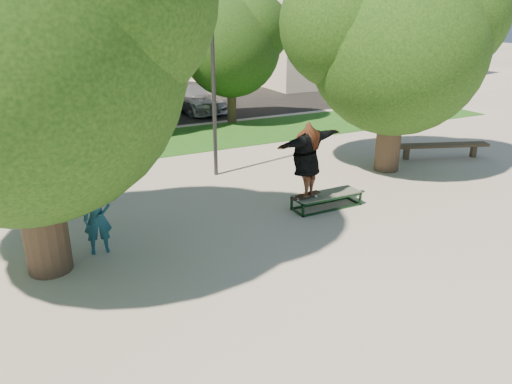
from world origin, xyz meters
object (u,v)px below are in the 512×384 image
tree_left (7,36)px  bystander (97,218)px  lamppost (213,70)px  car_grey (148,95)px  grind_box (326,200)px  tree_right (394,35)px  bench (441,146)px  car_silver_b (191,97)px  car_dark (5,112)px

tree_left → bystander: size_ratio=4.55×
lamppost → bystander: bearing=-138.7°
tree_left → car_grey: (6.41, 15.41, -3.75)m
lamppost → grind_box: size_ratio=3.39×
tree_right → bystander: tree_right is taller
bystander → bench: bystander is taller
bystander → lamppost: bearing=46.2°
bench → car_silver_b: car_silver_b is taller
tree_left → grind_box: (6.79, 0.14, -4.23)m
tree_left → tree_right: 10.41m
tree_right → car_silver_b: tree_right is taller
lamppost → car_silver_b: size_ratio=1.32×
car_dark → car_silver_b: car_dark is taller
tree_right → car_grey: bearing=105.8°
car_silver_b → car_dark: bearing=170.4°
bystander → car_dark: bystander is taller
grind_box → car_silver_b: size_ratio=0.39×
tree_right → grind_box: size_ratio=3.62×
tree_right → bystander: size_ratio=4.16×
tree_left → car_dark: tree_left is taller
car_silver_b → car_grey: bearing=127.0°
tree_right → bench: tree_right is taller
grind_box → car_silver_b: (1.32, 13.60, 0.48)m
car_grey → car_silver_b: (1.71, -1.66, 0.00)m
tree_right → grind_box: (-3.42, -1.85, -3.90)m
bystander → car_dark: size_ratio=0.38×
lamppost → grind_box: lamppost is taller
bench → car_silver_b: size_ratio=0.69×
grind_box → bench: size_ratio=0.56×
tree_right → car_silver_b: (-2.09, 11.75, -3.42)m
tree_right → bench: 4.49m
car_dark → car_grey: (6.60, 1.53, -0.01)m
lamppost → bench: 8.19m
bench → lamppost: bearing=-172.9°
car_dark → lamppost: bearing=-68.0°
tree_right → car_grey: (-3.80, 13.42, -3.42)m
grind_box → bench: 6.31m
car_silver_b → tree_left: bearing=-129.3°
lamppost → grind_box: 5.02m
lamppost → car_dark: 11.64m
car_dark → bystander: bearing=-91.3°
bench → tree_left: bearing=-150.0°
lamppost → car_grey: bearing=84.4°
tree_left → car_dark: (-0.19, 13.87, -3.74)m
tree_right → car_grey: size_ratio=1.35×
tree_right → bench: (2.58, 0.08, -3.68)m
bystander → grind_box: bearing=3.9°
grind_box → car_grey: 15.27m
car_grey → lamppost: bearing=-91.4°
bystander → bench: bearing=13.8°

